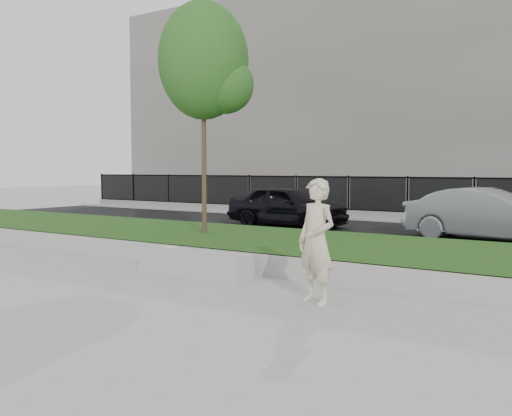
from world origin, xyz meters
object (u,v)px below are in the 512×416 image
Objects in this scene: stone_bench at (194,263)px; car_dark at (287,206)px; young_tree at (207,65)px; book at (170,247)px; car_silver at (489,215)px; man at (317,241)px.

stone_bench is 8.29m from car_dark.
young_tree reaches higher than car_dark.
book is 8.52m from car_silver.
car_silver is (0.62, 8.24, -0.16)m from man.
young_tree reaches higher than stone_bench.
car_silver is (3.34, 7.61, 0.49)m from stone_bench.
car_silver is at bearing -91.69° from car_dark.
car_silver is at bearing 66.34° from stone_bench.
young_tree is (-1.17, 2.58, 3.77)m from book.
man is at bearing -12.89° from stone_bench.
car_silver is (6.03, -0.22, 0.01)m from car_dark.
young_tree is 7.95m from car_silver.
car_dark is (-0.91, 5.18, -3.53)m from young_tree.
young_tree reaches higher than car_silver.
car_dark is (-2.08, 7.76, 0.24)m from book.
book is at bearing 157.96° from car_silver.
car_silver reaches higher than book.
young_tree is 6.33m from car_dark.
man reaches higher than stone_bench.
stone_bench is 1.24× the size of man.
book is (-3.34, 0.69, -0.42)m from man.
car_dark is at bearing 99.96° from young_tree.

